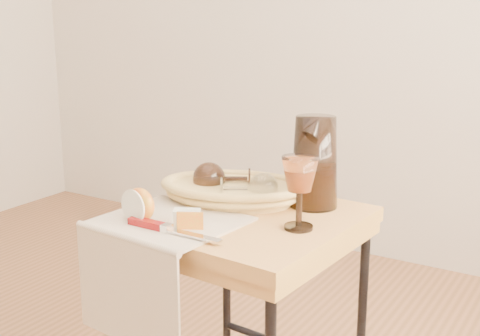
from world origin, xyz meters
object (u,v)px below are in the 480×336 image
Objects in this scene: bread_basket at (233,192)px; goblet_lying_a at (226,179)px; tea_towel at (170,221)px; apple_half at (140,204)px; table_knife at (170,228)px; side_table at (244,334)px; wine_goblet at (299,193)px; goblet_lying_b at (245,188)px; pitcher at (315,162)px.

goblet_lying_a reaches higher than bread_basket.
tea_towel is at bearing 56.34° from goblet_lying_a.
apple_half reaches higher than table_knife.
wine_goblet reaches higher than side_table.
side_table is at bearing 73.11° from table_knife.
apple_half is 0.35× the size of table_knife.
side_table is at bearing 110.83° from goblet_lying_a.
side_table is 7.49× the size of apple_half.
goblet_lying_b is 1.44× the size of apple_half.
bread_basket is at bearing 78.97° from apple_half.
bread_basket is 3.90× the size of apple_half.
wine_goblet is at bearing -54.21° from pitcher.
bread_basket reaches higher than table_knife.
side_table is 0.40m from table_knife.
pitcher is 0.18m from wine_goblet.
pitcher reaches higher than side_table.
goblet_lying_a is at bearing 98.36° from table_knife.
table_knife is (0.04, -0.29, -0.04)m from goblet_lying_a.
goblet_lying_a reaches higher than side_table.
apple_half is (-0.07, -0.26, -0.01)m from goblet_lying_a.
tea_towel is at bearing 43.96° from apple_half.
tea_towel is 0.08m from table_knife.
goblet_lying_a reaches higher than goblet_lying_b.
table_knife is at bearing -46.47° from tea_towel.
tea_towel is at bearing -149.49° from goblet_lying_b.
pitcher is 3.14× the size of apple_half.
tea_towel is 0.23m from goblet_lying_a.
side_table is 0.47m from pitcher.
pitcher is 1.11× the size of table_knife.
pitcher reaches higher than goblet_lying_b.
tea_towel is (-0.12, -0.14, 0.32)m from side_table.
pitcher reaches higher than tea_towel.
goblet_lying_a is at bearing 92.26° from tea_towel.
goblet_lying_a is (-0.11, 0.08, 0.38)m from side_table.
pitcher is (0.12, 0.15, 0.43)m from side_table.
bread_basket is 0.28m from table_knife.
pitcher is at bearing 3.22° from bread_basket.
wine_goblet is at bearing 39.78° from table_knife.
wine_goblet reaches higher than goblet_lying_a.
goblet_lying_a is at bearing 157.54° from wine_goblet.
apple_half is (-0.10, -0.25, 0.02)m from bread_basket.
goblet_lying_b is 0.18m from pitcher.
goblet_lying_b is at bearing -124.00° from pitcher.
side_table is 1.92× the size of bread_basket.
goblet_lying_a is at bearing 122.01° from goblet_lying_b.
apple_half is at bearing -129.88° from bread_basket.
table_knife is at bearing 66.98° from goblet_lying_a.
bread_basket is 2.39× the size of goblet_lying_a.
side_table is 0.44m from wine_goblet.
side_table is 0.36m from bread_basket.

